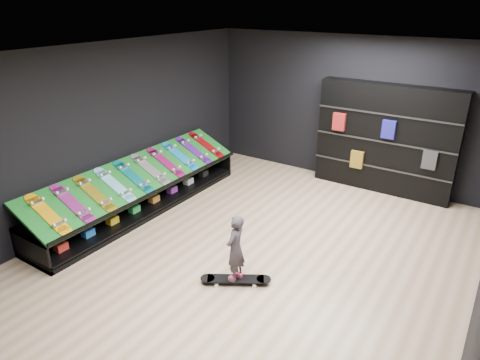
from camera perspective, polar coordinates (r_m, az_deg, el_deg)
The scene contains 20 objects.
floor at distance 6.84m, azimuth 2.61°, elevation -9.20°, with size 6.00×7.00×0.01m, color tan.
ceiling at distance 5.81m, azimuth 3.17°, elevation 16.63°, with size 6.00×7.00×0.01m, color white.
wall_back at distance 9.22m, azimuth 14.19°, elevation 8.99°, with size 6.00×0.02×3.00m, color black.
wall_front at distance 3.92m, azimuth -25.03°, elevation -12.85°, with size 6.00×0.02×3.00m, color black.
wall_left at distance 8.03m, azimuth -16.00°, elevation 6.70°, with size 0.02×7.00×3.00m, color black.
display_rack at distance 8.14m, azimuth -12.93°, elevation -2.17°, with size 0.90×4.50×0.50m, color black, non-canonical shape.
turf_ramp at distance 7.93m, azimuth -12.98°, elevation 0.75°, with size 1.00×4.50×0.04m, color #0E5D17.
back_shelving at distance 8.93m, azimuth 18.81°, elevation 5.16°, with size 2.70×0.31×2.16m, color black.
floor_skateboard at distance 6.09m, azimuth -0.59°, elevation -13.30°, with size 0.98×0.22×0.09m, color black, non-canonical shape.
child at distance 5.89m, azimuth -0.60°, elevation -10.67°, with size 0.22×0.15×0.58m, color black.
display_board_0 at distance 6.87m, azimuth -24.25°, elevation -4.18°, with size 0.98×0.22×0.09m, color yellow, non-canonical shape.
display_board_1 at distance 7.07m, azimuth -21.45°, elevation -2.93°, with size 0.98×0.22×0.09m, color #2626BF, non-canonical shape.
display_board_2 at distance 7.29m, azimuth -18.82°, elevation -1.75°, with size 0.98×0.22×0.09m, color yellow, non-canonical shape.
display_board_3 at distance 7.53m, azimuth -16.35°, elevation -0.63°, with size 0.98×0.22×0.09m, color #0CB2E5, non-canonical shape.
display_board_4 at distance 7.78m, azimuth -14.03°, elevation 0.42°, with size 0.98×0.22×0.09m, color #0C8C99, non-canonical shape.
display_board_5 at distance 8.04m, azimuth -11.87°, elevation 1.40°, with size 0.98×0.22×0.09m, color black, non-canonical shape.
display_board_6 at distance 8.32m, azimuth -9.84°, elevation 2.31°, with size 0.98×0.22×0.09m, color #E5198C, non-canonical shape.
display_board_7 at distance 8.61m, azimuth -7.95°, elevation 3.16°, with size 0.98×0.22×0.09m, color blue, non-canonical shape.
display_board_8 at distance 8.91m, azimuth -6.17°, elevation 3.95°, with size 0.98×0.22×0.09m, color purple, non-canonical shape.
display_board_9 at distance 9.22m, azimuth -4.52°, elevation 4.69°, with size 0.98×0.22×0.09m, color red, non-canonical shape.
Camera 1 is at (2.91, -4.98, 3.67)m, focal length 32.00 mm.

